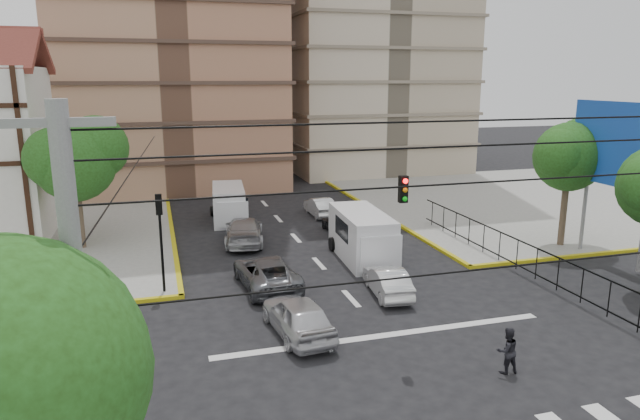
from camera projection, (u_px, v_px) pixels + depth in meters
name	position (u px, v px, depth m)	size (l,w,h in m)	color
ground	(398.00, 350.00, 20.18)	(160.00, 160.00, 0.00)	black
sidewalk_ne	(530.00, 200.00, 44.32)	(26.00, 26.00, 0.15)	gray
stop_line	(385.00, 335.00, 21.30)	(13.00, 0.40, 0.01)	silver
park_fence	(535.00, 282.00, 26.84)	(0.10, 22.50, 1.66)	black
billboard	(620.00, 148.00, 28.37)	(0.36, 6.20, 8.10)	slate
tree_park_c	(570.00, 153.00, 31.24)	(4.65, 3.80, 7.25)	#473828
tree_tudor	(76.00, 157.00, 30.71)	(5.39, 4.40, 7.43)	#473828
traffic_light_nw	(160.00, 227.00, 24.63)	(0.28, 0.22, 4.40)	black
traffic_light_hanging	(432.00, 198.00, 16.93)	(18.00, 9.12, 0.92)	black
utility_pole_sw	(88.00, 407.00, 8.22)	(1.40, 0.28, 9.00)	slate
van_right_lane	(364.00, 238.00, 29.77)	(2.51, 5.74, 2.54)	silver
van_left_lane	(229.00, 205.00, 37.85)	(2.53, 5.34, 2.32)	silver
car_silver_front_left	(298.00, 316.00, 21.23)	(1.77, 4.40, 1.50)	silver
car_white_front_right	(387.00, 281.00, 25.16)	(1.34, 3.85, 1.27)	silver
car_grey_mid_left	(266.00, 272.00, 26.08)	(2.33, 5.06, 1.41)	slate
car_silver_rear_left	(244.00, 231.00, 32.95)	(2.14, 5.25, 1.52)	#A5A6AA
car_darkgrey_mid_right	(341.00, 223.00, 35.14)	(1.50, 3.73, 1.27)	#262729
car_white_rear_right	(320.00, 207.00, 39.60)	(1.37, 3.93, 1.30)	silver
pedestrian_crosswalk	(507.00, 350.00, 18.46)	(0.76, 0.59, 1.55)	black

